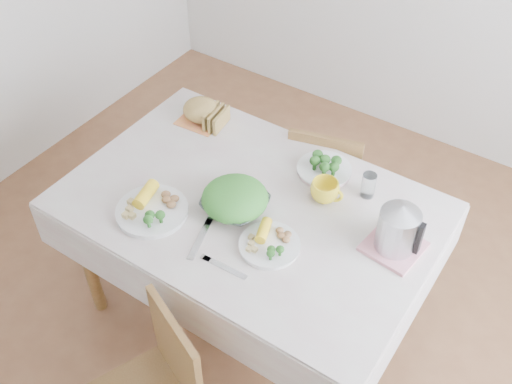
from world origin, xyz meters
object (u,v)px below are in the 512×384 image
Objects in this scene: salad_bowl at (235,204)px; yellow_mug at (325,191)px; dinner_plate_right at (270,245)px; dining_table at (250,263)px; chair_far at (328,171)px; electric_kettle at (398,226)px; dinner_plate_left at (152,211)px.

yellow_mug is at bearing 43.46° from salad_bowl.
dinner_plate_right is 0.35m from yellow_mug.
yellow_mug is (0.27, 0.25, 0.02)m from salad_bowl.
dining_table is 5.58× the size of salad_bowl.
dinner_plate_right is at bearing -97.51° from yellow_mug.
salad_bowl reaches higher than dining_table.
dinner_plate_right is (0.20, -0.15, 0.40)m from dining_table.
salad_bowl is (-0.06, -0.72, 0.33)m from chair_far.
electric_kettle reaches higher than dining_table.
salad_bowl reaches higher than dinner_plate_left.
dinner_plate_right is 0.48m from electric_kettle.
electric_kettle is at bearing 119.94° from chair_far.
salad_bowl is 0.24m from dinner_plate_right.
yellow_mug reaches higher than dinner_plate_right.
electric_kettle is at bearing 22.85° from dinner_plate_left.
electric_kettle reaches higher than chair_far.
dining_table is at bearing -174.84° from electric_kettle.
salad_bowl is at bearing -111.87° from dining_table.
yellow_mug is 0.56× the size of electric_kettle.
dining_table is at bearing 42.39° from dinner_plate_left.
yellow_mug reaches higher than dinner_plate_left.
dinner_plate_right is at bearing -37.58° from dining_table.
electric_kettle is (0.88, 0.37, 0.11)m from dinner_plate_left.
dining_table is 0.79m from electric_kettle.
dining_table is 0.53m from yellow_mug.
dinner_plate_right is (0.22, -0.09, -0.02)m from salad_bowl.
dinner_plate_left is 0.96m from electric_kettle.
dinner_plate_left is 1.24× the size of dinner_plate_right.
dinner_plate_left is (-0.29, -0.26, 0.40)m from dining_table.
salad_bowl is 1.18× the size of electric_kettle.
dinner_plate_left is 0.50m from dinner_plate_right.
dinner_plate_right is at bearing -21.79° from salad_bowl.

